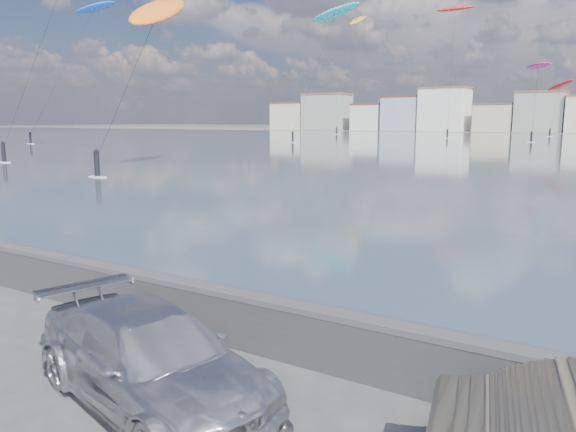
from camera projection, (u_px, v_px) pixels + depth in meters
The scene contains 10 objects.
ground at pixel (85, 396), 8.23m from camera, with size 700.00×700.00×0.00m, color #333335.
seawall at pixel (205, 307), 10.38m from camera, with size 400.00×0.36×1.08m.
car_silver at pixel (151, 359), 7.92m from camera, with size 1.90×4.66×1.35m, color silver.
kitesurfer_1 at pixel (335, 14), 101.17m from camera, with size 9.14×12.91×25.30m.
kitesurfer_2 at pixel (358, 21), 156.12m from camera, with size 3.27×17.84×33.58m.
kitesurfer_4 at pixel (560, 86), 136.44m from camera, with size 8.15×13.14×13.87m.
kitesurfer_7 at pixel (539, 67), 109.40m from camera, with size 7.06×18.50×15.09m.
kitesurfer_9 at pixel (94, 10), 102.21m from camera, with size 8.46×18.43×25.63m.
kitesurfer_10 at pixel (455, 10), 130.32m from camera, with size 9.06×16.32×30.10m.
kitesurfer_11 at pixel (157, 13), 45.05m from camera, with size 4.79×13.01×15.01m.
Camera 1 is at (6.61, -4.88, 4.01)m, focal length 35.00 mm.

